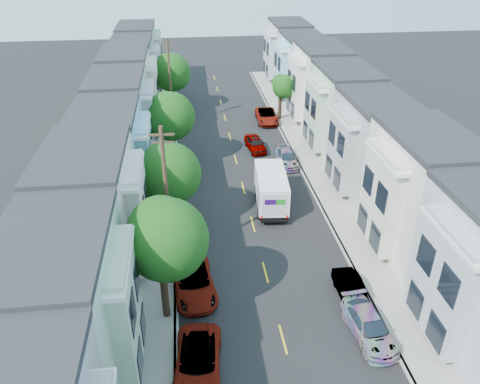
{
  "coord_description": "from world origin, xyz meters",
  "views": [
    {
      "loc": [
        -4.74,
        -24.64,
        20.47
      ],
      "look_at": [
        -0.85,
        7.44,
        2.2
      ],
      "focal_mm": 35.0,
      "sensor_mm": 36.0,
      "label": 1
    }
  ],
  "objects_px": {
    "tree_c": "(168,174)",
    "fedex_truck": "(271,188)",
    "utility_pole_far": "(170,83)",
    "parked_left_b": "(198,363)",
    "parked_right_a": "(369,326)",
    "tree_far_r": "(283,87)",
    "lead_sedan": "(255,144)",
    "tree_d": "(170,117)",
    "parked_left_c": "(194,282)",
    "parked_right_d": "(267,116)",
    "utility_pole_near": "(167,198)",
    "tree_b": "(165,240)",
    "tree_e": "(171,73)",
    "parked_right_b": "(351,291)",
    "parked_left_d": "(188,176)",
    "parked_right_c": "(287,158)"
  },
  "relations": [
    {
      "from": "tree_c",
      "to": "tree_far_r",
      "type": "relative_size",
      "value": 1.28
    },
    {
      "from": "utility_pole_near",
      "to": "parked_left_c",
      "type": "xyz_separation_m",
      "value": [
        1.4,
        -3.29,
        -4.39
      ]
    },
    {
      "from": "parked_left_c",
      "to": "parked_right_d",
      "type": "bearing_deg",
      "value": 65.79
    },
    {
      "from": "parked_right_a",
      "to": "parked_left_b",
      "type": "bearing_deg",
      "value": -177.1
    },
    {
      "from": "tree_far_r",
      "to": "parked_right_a",
      "type": "xyz_separation_m",
      "value": [
        -1.99,
        -34.96,
        -3.34
      ]
    },
    {
      "from": "tree_c",
      "to": "fedex_truck",
      "type": "xyz_separation_m",
      "value": [
        8.21,
        2.35,
        -3.0
      ]
    },
    {
      "from": "utility_pole_far",
      "to": "parked_left_c",
      "type": "bearing_deg",
      "value": -87.26
    },
    {
      "from": "utility_pole_near",
      "to": "parked_left_c",
      "type": "bearing_deg",
      "value": -66.92
    },
    {
      "from": "tree_c",
      "to": "tree_d",
      "type": "xyz_separation_m",
      "value": [
        -0.0,
        11.31,
        0.29
      ]
    },
    {
      "from": "utility_pole_far",
      "to": "parked_left_b",
      "type": "xyz_separation_m",
      "value": [
        1.4,
        -35.68,
        -4.43
      ]
    },
    {
      "from": "parked_left_b",
      "to": "parked_left_d",
      "type": "bearing_deg",
      "value": 95.28
    },
    {
      "from": "tree_c",
      "to": "utility_pole_far",
      "type": "relative_size",
      "value": 0.7
    },
    {
      "from": "tree_c",
      "to": "tree_far_r",
      "type": "bearing_deg",
      "value": 59.39
    },
    {
      "from": "parked_left_b",
      "to": "parked_left_d",
      "type": "relative_size",
      "value": 1.38
    },
    {
      "from": "parked_left_c",
      "to": "parked_right_b",
      "type": "xyz_separation_m",
      "value": [
        9.8,
        -1.91,
        -0.1
      ]
    },
    {
      "from": "utility_pole_near",
      "to": "parked_right_d",
      "type": "relative_size",
      "value": 1.92
    },
    {
      "from": "parked_left_d",
      "to": "parked_left_c",
      "type": "bearing_deg",
      "value": -87.72
    },
    {
      "from": "lead_sedan",
      "to": "tree_b",
      "type": "bearing_deg",
      "value": -116.83
    },
    {
      "from": "tree_b",
      "to": "parked_right_a",
      "type": "distance_m",
      "value": 12.57
    },
    {
      "from": "tree_c",
      "to": "parked_left_c",
      "type": "distance_m",
      "value": 8.73
    },
    {
      "from": "utility_pole_far",
      "to": "parked_right_a",
      "type": "bearing_deg",
      "value": -71.9
    },
    {
      "from": "utility_pole_far",
      "to": "fedex_truck",
      "type": "bearing_deg",
      "value": -66.92
    },
    {
      "from": "parked_left_d",
      "to": "parked_right_c",
      "type": "bearing_deg",
      "value": 17.09
    },
    {
      "from": "tree_b",
      "to": "fedex_truck",
      "type": "height_order",
      "value": "tree_b"
    },
    {
      "from": "parked_left_d",
      "to": "parked_left_b",
      "type": "bearing_deg",
      "value": -87.72
    },
    {
      "from": "tree_d",
      "to": "parked_left_d",
      "type": "bearing_deg",
      "value": -70.18
    },
    {
      "from": "fedex_truck",
      "to": "parked_left_d",
      "type": "distance_m",
      "value": 8.56
    },
    {
      "from": "tree_far_r",
      "to": "parked_right_d",
      "type": "bearing_deg",
      "value": -163.07
    },
    {
      "from": "lead_sedan",
      "to": "tree_d",
      "type": "bearing_deg",
      "value": -170.98
    },
    {
      "from": "tree_b",
      "to": "parked_left_c",
      "type": "relative_size",
      "value": 1.46
    },
    {
      "from": "tree_b",
      "to": "parked_left_c",
      "type": "bearing_deg",
      "value": 56.0
    },
    {
      "from": "utility_pole_near",
      "to": "parked_left_b",
      "type": "distance_m",
      "value": 10.74
    },
    {
      "from": "tree_d",
      "to": "parked_left_d",
      "type": "height_order",
      "value": "tree_d"
    },
    {
      "from": "utility_pole_far",
      "to": "fedex_truck",
      "type": "xyz_separation_m",
      "value": [
        8.21,
        -19.26,
        -3.47
      ]
    },
    {
      "from": "parked_right_b",
      "to": "parked_right_c",
      "type": "relative_size",
      "value": 0.9
    },
    {
      "from": "parked_left_c",
      "to": "lead_sedan",
      "type": "bearing_deg",
      "value": 65.64
    },
    {
      "from": "tree_e",
      "to": "parked_right_b",
      "type": "bearing_deg",
      "value": -72.9
    },
    {
      "from": "tree_c",
      "to": "utility_pole_near",
      "type": "bearing_deg",
      "value": -89.98
    },
    {
      "from": "parked_left_c",
      "to": "parked_right_d",
      "type": "xyz_separation_m",
      "value": [
        9.8,
        29.36,
        -0.04
      ]
    },
    {
      "from": "lead_sedan",
      "to": "parked_left_d",
      "type": "height_order",
      "value": "lead_sedan"
    },
    {
      "from": "tree_d",
      "to": "tree_e",
      "type": "distance_m",
      "value": 15.51
    },
    {
      "from": "tree_far_r",
      "to": "lead_sedan",
      "type": "distance_m",
      "value": 10.26
    },
    {
      "from": "parked_right_b",
      "to": "parked_left_b",
      "type": "bearing_deg",
      "value": -155.94
    },
    {
      "from": "parked_left_d",
      "to": "parked_right_b",
      "type": "height_order",
      "value": "parked_right_b"
    },
    {
      "from": "utility_pole_far",
      "to": "fedex_truck",
      "type": "relative_size",
      "value": 1.59
    },
    {
      "from": "tree_b",
      "to": "tree_far_r",
      "type": "relative_size",
      "value": 1.45
    },
    {
      "from": "tree_c",
      "to": "tree_far_r",
      "type": "distance_m",
      "value": 25.92
    },
    {
      "from": "tree_far_r",
      "to": "lead_sedan",
      "type": "bearing_deg",
      "value": -118.17
    },
    {
      "from": "fedex_truck",
      "to": "parked_right_b",
      "type": "xyz_separation_m",
      "value": [
        2.99,
        -11.94,
        -1.02
      ]
    },
    {
      "from": "tree_e",
      "to": "parked_right_c",
      "type": "xyz_separation_m",
      "value": [
        11.2,
        -16.81,
        -4.32
      ]
    }
  ]
}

